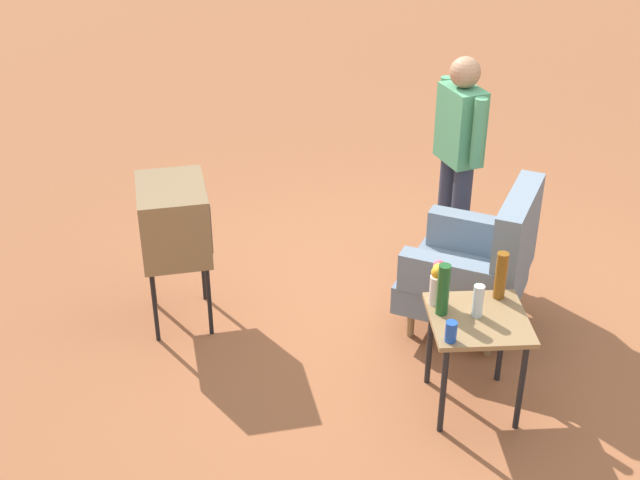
{
  "coord_description": "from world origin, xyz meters",
  "views": [
    {
      "loc": [
        4.98,
        -1.08,
        3.42
      ],
      "look_at": [
        0.06,
        -0.79,
        0.65
      ],
      "focal_mm": 47.95,
      "sensor_mm": 36.0,
      "label": 1
    }
  ],
  "objects_px": {
    "tv_on_stand": "(174,220)",
    "side_table": "(477,331)",
    "armchair": "(479,265)",
    "person_standing": "(458,151)",
    "bottle_wine_green": "(443,290)",
    "bottle_tall_amber": "(501,276)",
    "bottle_short_clear": "(478,301)",
    "flower_vase": "(438,281)",
    "soda_can_blue": "(451,332)"
  },
  "relations": [
    {
      "from": "bottle_wine_green",
      "to": "bottle_tall_amber",
      "type": "distance_m",
      "value": 0.4
    },
    {
      "from": "armchair",
      "to": "flower_vase",
      "type": "height_order",
      "value": "armchair"
    },
    {
      "from": "soda_can_blue",
      "to": "flower_vase",
      "type": "height_order",
      "value": "flower_vase"
    },
    {
      "from": "soda_can_blue",
      "to": "flower_vase",
      "type": "xyz_separation_m",
      "value": [
        -0.38,
        -0.01,
        0.09
      ]
    },
    {
      "from": "bottle_tall_amber",
      "to": "flower_vase",
      "type": "distance_m",
      "value": 0.38
    },
    {
      "from": "bottle_short_clear",
      "to": "flower_vase",
      "type": "height_order",
      "value": "flower_vase"
    },
    {
      "from": "tv_on_stand",
      "to": "bottle_wine_green",
      "type": "bearing_deg",
      "value": 59.04
    },
    {
      "from": "person_standing",
      "to": "flower_vase",
      "type": "distance_m",
      "value": 1.59
    },
    {
      "from": "armchair",
      "to": "flower_vase",
      "type": "bearing_deg",
      "value": -33.07
    },
    {
      "from": "armchair",
      "to": "side_table",
      "type": "relative_size",
      "value": 1.66
    },
    {
      "from": "bottle_short_clear",
      "to": "flower_vase",
      "type": "distance_m",
      "value": 0.26
    },
    {
      "from": "flower_vase",
      "to": "tv_on_stand",
      "type": "bearing_deg",
      "value": -118.24
    },
    {
      "from": "bottle_short_clear",
      "to": "soda_can_blue",
      "type": "distance_m",
      "value": 0.31
    },
    {
      "from": "person_standing",
      "to": "soda_can_blue",
      "type": "bearing_deg",
      "value": -12.09
    },
    {
      "from": "armchair",
      "to": "flower_vase",
      "type": "distance_m",
      "value": 0.81
    },
    {
      "from": "tv_on_stand",
      "to": "bottle_short_clear",
      "type": "xyz_separation_m",
      "value": [
        1.0,
        1.81,
        -0.05
      ]
    },
    {
      "from": "side_table",
      "to": "bottle_short_clear",
      "type": "height_order",
      "value": "bottle_short_clear"
    },
    {
      "from": "bottle_short_clear",
      "to": "flower_vase",
      "type": "xyz_separation_m",
      "value": [
        -0.14,
        -0.21,
        0.05
      ]
    },
    {
      "from": "person_standing",
      "to": "bottle_wine_green",
      "type": "xyz_separation_m",
      "value": [
        1.63,
        -0.41,
        -0.14
      ]
    },
    {
      "from": "armchair",
      "to": "tv_on_stand",
      "type": "height_order",
      "value": "armchair"
    },
    {
      "from": "armchair",
      "to": "side_table",
      "type": "height_order",
      "value": "armchair"
    },
    {
      "from": "side_table",
      "to": "person_standing",
      "type": "bearing_deg",
      "value": 173.26
    },
    {
      "from": "bottle_wine_green",
      "to": "flower_vase",
      "type": "bearing_deg",
      "value": -173.43
    },
    {
      "from": "bottle_wine_green",
      "to": "bottle_tall_amber",
      "type": "bearing_deg",
      "value": 111.67
    },
    {
      "from": "tv_on_stand",
      "to": "bottle_wine_green",
      "type": "relative_size",
      "value": 3.22
    },
    {
      "from": "armchair",
      "to": "person_standing",
      "type": "xyz_separation_m",
      "value": [
        -0.89,
        0.01,
        0.44
      ]
    },
    {
      "from": "tv_on_stand",
      "to": "bottle_tall_amber",
      "type": "distance_m",
      "value": 2.14
    },
    {
      "from": "bottle_short_clear",
      "to": "side_table",
      "type": "bearing_deg",
      "value": 25.7
    },
    {
      "from": "tv_on_stand",
      "to": "side_table",
      "type": "bearing_deg",
      "value": 60.64
    },
    {
      "from": "person_standing",
      "to": "soda_can_blue",
      "type": "relative_size",
      "value": 13.44
    },
    {
      "from": "soda_can_blue",
      "to": "bottle_tall_amber",
      "type": "bearing_deg",
      "value": 138.48
    },
    {
      "from": "armchair",
      "to": "side_table",
      "type": "xyz_separation_m",
      "value": [
        0.8,
        -0.19,
        0.04
      ]
    },
    {
      "from": "soda_can_blue",
      "to": "flower_vase",
      "type": "distance_m",
      "value": 0.39
    },
    {
      "from": "side_table",
      "to": "tv_on_stand",
      "type": "relative_size",
      "value": 0.62
    },
    {
      "from": "person_standing",
      "to": "bottle_tall_amber",
      "type": "height_order",
      "value": "person_standing"
    },
    {
      "from": "bottle_wine_green",
      "to": "bottle_short_clear",
      "type": "distance_m",
      "value": 0.21
    },
    {
      "from": "side_table",
      "to": "tv_on_stand",
      "type": "distance_m",
      "value": 2.1
    },
    {
      "from": "bottle_wine_green",
      "to": "soda_can_blue",
      "type": "relative_size",
      "value": 2.62
    },
    {
      "from": "person_standing",
      "to": "flower_vase",
      "type": "xyz_separation_m",
      "value": [
        1.52,
        -0.42,
        -0.15
      ]
    },
    {
      "from": "person_standing",
      "to": "side_table",
      "type": "bearing_deg",
      "value": -6.74
    },
    {
      "from": "bottle_wine_green",
      "to": "soda_can_blue",
      "type": "height_order",
      "value": "bottle_wine_green"
    },
    {
      "from": "person_standing",
      "to": "soda_can_blue",
      "type": "distance_m",
      "value": 1.96
    },
    {
      "from": "tv_on_stand",
      "to": "soda_can_blue",
      "type": "distance_m",
      "value": 2.03
    },
    {
      "from": "tv_on_stand",
      "to": "bottle_wine_green",
      "type": "xyz_separation_m",
      "value": [
        0.96,
        1.61,
        0.01
      ]
    },
    {
      "from": "soda_can_blue",
      "to": "armchair",
      "type": "bearing_deg",
      "value": 158.38
    },
    {
      "from": "soda_can_blue",
      "to": "side_table",
      "type": "bearing_deg",
      "value": 135.85
    },
    {
      "from": "armchair",
      "to": "bottle_wine_green",
      "type": "height_order",
      "value": "armchair"
    },
    {
      "from": "tv_on_stand",
      "to": "bottle_short_clear",
      "type": "bearing_deg",
      "value": 60.99
    },
    {
      "from": "tv_on_stand",
      "to": "bottle_short_clear",
      "type": "relative_size",
      "value": 5.15
    },
    {
      "from": "tv_on_stand",
      "to": "soda_can_blue",
      "type": "relative_size",
      "value": 8.44
    }
  ]
}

